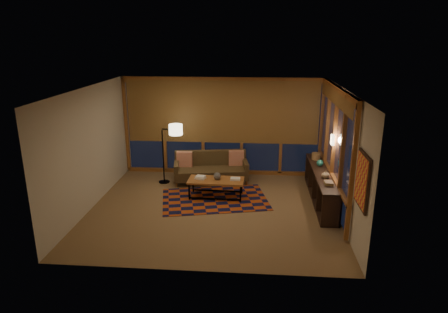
# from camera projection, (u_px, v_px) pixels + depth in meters

# --- Properties ---
(floor) EXTENTS (5.50, 5.00, 0.01)m
(floor) POSITION_uv_depth(u_px,v_px,m) (213.00, 209.00, 9.03)
(floor) COLOR #886547
(floor) RESTS_ON ground
(ceiling) EXTENTS (5.50, 5.00, 0.01)m
(ceiling) POSITION_uv_depth(u_px,v_px,m) (212.00, 89.00, 8.24)
(ceiling) COLOR white
(ceiling) RESTS_ON walls
(walls) EXTENTS (5.51, 5.01, 2.70)m
(walls) POSITION_uv_depth(u_px,v_px,m) (212.00, 151.00, 8.64)
(walls) COLOR beige
(walls) RESTS_ON floor
(window_wall_back) EXTENTS (5.30, 0.16, 2.60)m
(window_wall_back) POSITION_uv_depth(u_px,v_px,m) (222.00, 127.00, 10.95)
(window_wall_back) COLOR #A05C25
(window_wall_back) RESTS_ON walls
(window_wall_right) EXTENTS (0.16, 3.70, 2.60)m
(window_wall_right) POSITION_uv_depth(u_px,v_px,m) (333.00, 147.00, 9.00)
(window_wall_right) COLOR #A05C25
(window_wall_right) RESTS_ON walls
(wall_art) EXTENTS (0.06, 0.74, 0.94)m
(wall_art) POSITION_uv_depth(u_px,v_px,m) (362.00, 181.00, 6.63)
(wall_art) COLOR red
(wall_art) RESTS_ON walls
(wall_sconce) EXTENTS (0.12, 0.18, 0.22)m
(wall_sconce) POSITION_uv_depth(u_px,v_px,m) (333.00, 140.00, 8.80)
(wall_sconce) COLOR beige
(wall_sconce) RESTS_ON walls
(sofa) EXTENTS (2.01, 1.08, 0.78)m
(sofa) POSITION_uv_depth(u_px,v_px,m) (211.00, 168.00, 10.56)
(sofa) COLOR brown
(sofa) RESTS_ON floor
(pillow_left) EXTENTS (0.42, 0.15, 0.41)m
(pillow_left) POSITION_uv_depth(u_px,v_px,m) (185.00, 159.00, 10.62)
(pillow_left) COLOR red
(pillow_left) RESTS_ON sofa
(pillow_right) EXTENTS (0.42, 0.19, 0.41)m
(pillow_right) POSITION_uv_depth(u_px,v_px,m) (236.00, 158.00, 10.74)
(pillow_right) COLOR red
(pillow_right) RESTS_ON sofa
(area_rug) EXTENTS (2.76, 2.14, 0.01)m
(area_rug) POSITION_uv_depth(u_px,v_px,m) (215.00, 199.00, 9.54)
(area_rug) COLOR #A63F13
(area_rug) RESTS_ON floor
(coffee_table) EXTENTS (1.34, 0.64, 0.44)m
(coffee_table) POSITION_uv_depth(u_px,v_px,m) (216.00, 188.00, 9.63)
(coffee_table) COLOR #A05C25
(coffee_table) RESTS_ON floor
(book_stack_a) EXTENTS (0.26, 0.23, 0.06)m
(book_stack_a) POSITION_uv_depth(u_px,v_px,m) (200.00, 178.00, 9.61)
(book_stack_a) COLOR white
(book_stack_a) RESTS_ON coffee_table
(book_stack_b) EXTENTS (0.24, 0.19, 0.05)m
(book_stack_b) POSITION_uv_depth(u_px,v_px,m) (235.00, 179.00, 9.54)
(book_stack_b) COLOR white
(book_stack_b) RESTS_ON coffee_table
(ceramic_pot) EXTENTS (0.22, 0.22, 0.18)m
(ceramic_pot) POSITION_uv_depth(u_px,v_px,m) (217.00, 176.00, 9.55)
(ceramic_pot) COLOR black
(ceramic_pot) RESTS_ON coffee_table
(floor_lamp) EXTENTS (0.56, 0.40, 1.60)m
(floor_lamp) POSITION_uv_depth(u_px,v_px,m) (163.00, 153.00, 10.42)
(floor_lamp) COLOR black
(floor_lamp) RESTS_ON floor
(bookshelf) EXTENTS (0.40, 2.90, 0.73)m
(bookshelf) POSITION_uv_depth(u_px,v_px,m) (321.00, 186.00, 9.41)
(bookshelf) COLOR black
(bookshelf) RESTS_ON floor
(basket) EXTENTS (0.23, 0.23, 0.17)m
(basket) POSITION_uv_depth(u_px,v_px,m) (316.00, 156.00, 10.15)
(basket) COLOR #A1774C
(basket) RESTS_ON bookshelf
(teal_bowl) EXTENTS (0.20, 0.20, 0.16)m
(teal_bowl) POSITION_uv_depth(u_px,v_px,m) (320.00, 163.00, 9.62)
(teal_bowl) COLOR teal
(teal_bowl) RESTS_ON bookshelf
(vase) EXTENTS (0.20, 0.20, 0.18)m
(vase) POSITION_uv_depth(u_px,v_px,m) (326.00, 174.00, 8.82)
(vase) COLOR tan
(vase) RESTS_ON bookshelf
(shelf_book_stack) EXTENTS (0.22, 0.28, 0.07)m
(shelf_book_stack) POSITION_uv_depth(u_px,v_px,m) (329.00, 183.00, 8.45)
(shelf_book_stack) COLOR white
(shelf_book_stack) RESTS_ON bookshelf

